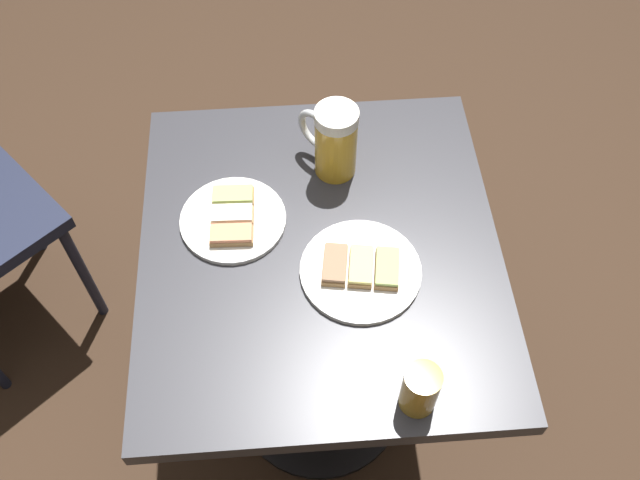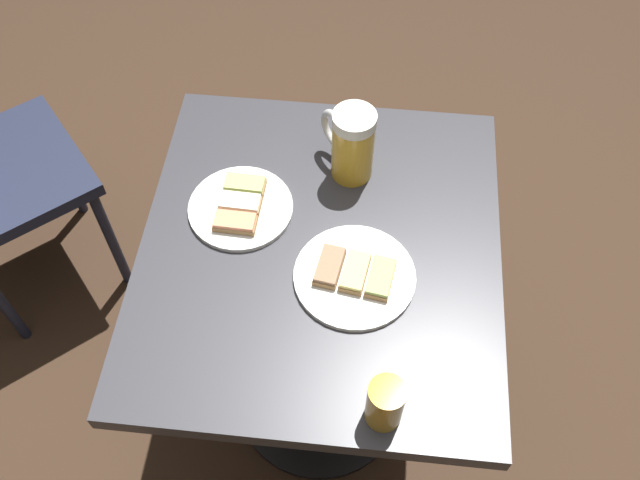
# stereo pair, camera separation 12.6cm
# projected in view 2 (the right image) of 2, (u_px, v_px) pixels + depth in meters

# --- Properties ---
(ground_plane) EXTENTS (6.00, 6.00, 0.00)m
(ground_plane) POSITION_uv_depth(u_px,v_px,m) (320.00, 397.00, 1.88)
(ground_plane) COLOR #382619
(cafe_table) EXTENTS (0.73, 0.66, 0.73)m
(cafe_table) POSITION_uv_depth(u_px,v_px,m) (320.00, 293.00, 1.42)
(cafe_table) COLOR black
(cafe_table) RESTS_ON ground_plane
(plate_near) EXTENTS (0.20, 0.20, 0.03)m
(plate_near) POSITION_uv_depth(u_px,v_px,m) (240.00, 206.00, 1.31)
(plate_near) COLOR white
(plate_near) RESTS_ON cafe_table
(plate_far) EXTENTS (0.22, 0.22, 0.03)m
(plate_far) POSITION_uv_depth(u_px,v_px,m) (355.00, 275.00, 1.23)
(plate_far) COLOR white
(plate_far) RESTS_ON cafe_table
(beer_mug) EXTENTS (0.12, 0.11, 0.16)m
(beer_mug) POSITION_uv_depth(u_px,v_px,m) (351.00, 143.00, 1.31)
(beer_mug) COLOR gold
(beer_mug) RESTS_ON cafe_table
(beer_glass_small) EXTENTS (0.06, 0.06, 0.10)m
(beer_glass_small) POSITION_uv_depth(u_px,v_px,m) (385.00, 403.00, 1.05)
(beer_glass_small) COLOR gold
(beer_glass_small) RESTS_ON cafe_table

